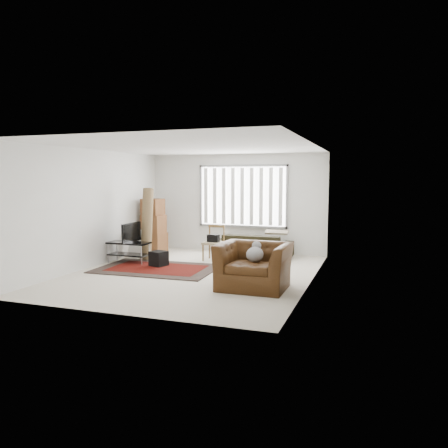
# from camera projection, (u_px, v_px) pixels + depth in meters

# --- Properties ---
(room) EXTENTS (6.00, 6.02, 2.71)m
(room) POSITION_uv_depth(u_px,v_px,m) (204.00, 191.00, 9.68)
(room) COLOR beige
(room) RESTS_ON ground
(persian_rug) EXTENTS (2.69, 1.85, 0.02)m
(persian_rug) POSITION_uv_depth(u_px,v_px,m) (157.00, 269.00, 9.84)
(persian_rug) COLOR black
(persian_rug) RESTS_ON ground
(tv_stand) EXTENTS (1.01, 0.46, 0.51)m
(tv_stand) POSITION_uv_depth(u_px,v_px,m) (129.00, 248.00, 10.54)
(tv_stand) COLOR black
(tv_stand) RESTS_ON ground
(tv) EXTENTS (0.11, 0.82, 0.47)m
(tv) POSITION_uv_depth(u_px,v_px,m) (128.00, 232.00, 10.50)
(tv) COLOR black
(tv) RESTS_ON tv_stand
(subwoofer) EXTENTS (0.42, 0.42, 0.34)m
(subwoofer) POSITION_uv_depth(u_px,v_px,m) (159.00, 258.00, 10.10)
(subwoofer) COLOR black
(subwoofer) RESTS_ON persian_rug
(moving_boxes) EXTENTS (0.65, 0.60, 1.48)m
(moving_boxes) POSITION_uv_depth(u_px,v_px,m) (153.00, 228.00, 11.94)
(moving_boxes) COLOR brown
(moving_boxes) RESTS_ON ground
(white_flatpack) EXTENTS (0.59, 0.31, 0.72)m
(white_flatpack) POSITION_uv_depth(u_px,v_px,m) (140.00, 244.00, 11.27)
(white_flatpack) COLOR silver
(white_flatpack) RESTS_ON ground
(rolled_rug) EXTENTS (0.36, 0.60, 1.80)m
(rolled_rug) POSITION_uv_depth(u_px,v_px,m) (147.00, 224.00, 10.92)
(rolled_rug) COLOR brown
(rolled_rug) RESTS_ON ground
(sofa) EXTENTS (2.00, 0.87, 0.77)m
(sofa) POSITION_uv_depth(u_px,v_px,m) (254.00, 242.00, 11.44)
(sofa) COLOR black
(sofa) RESTS_ON ground
(side_chair) EXTENTS (0.49, 0.49, 0.87)m
(side_chair) POSITION_uv_depth(u_px,v_px,m) (214.00, 241.00, 10.87)
(side_chair) COLOR #8E7F5D
(side_chair) RESTS_ON ground
(armchair) EXTENTS (1.30, 1.13, 0.96)m
(armchair) POSITION_uv_depth(u_px,v_px,m) (254.00, 262.00, 8.09)
(armchair) COLOR #3E220C
(armchair) RESTS_ON ground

